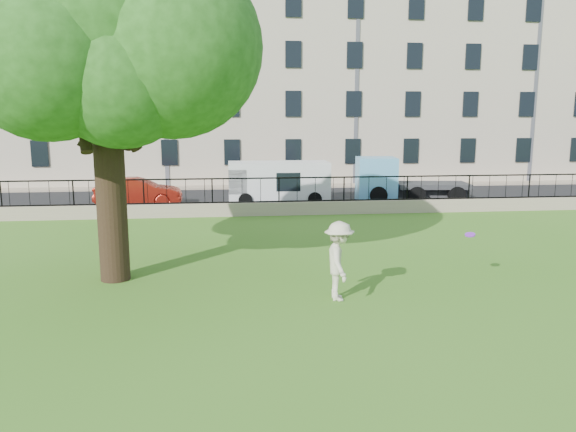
{
  "coord_description": "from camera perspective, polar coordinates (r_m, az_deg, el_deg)",
  "views": [
    {
      "loc": [
        -2.43,
        -13.09,
        4.49
      ],
      "look_at": [
        -0.55,
        3.5,
        1.48
      ],
      "focal_mm": 35.0,
      "sensor_mm": 36.0,
      "label": 1
    }
  ],
  "objects": [
    {
      "name": "tree",
      "position": [
        15.99,
        -18.84,
        17.86
      ],
      "size": [
        8.16,
        6.36,
        10.16
      ],
      "color": "black",
      "rests_on": "ground"
    },
    {
      "name": "white_van",
      "position": [
        28.82,
        -0.96,
        3.39
      ],
      "size": [
        5.13,
        2.05,
        2.14
      ],
      "primitive_type": "cube",
      "rotation": [
        0.0,
        0.0,
        -0.01
      ],
      "color": "silver",
      "rests_on": "street"
    },
    {
      "name": "blue_truck",
      "position": [
        30.27,
        12.24,
        3.65
      ],
      "size": [
        5.71,
        2.58,
        2.31
      ],
      "primitive_type": "cube",
      "rotation": [
        0.0,
        0.0,
        -0.11
      ],
      "color": "#61AFE4",
      "rests_on": "street"
    },
    {
      "name": "street",
      "position": [
        30.22,
        -1.79,
        1.67
      ],
      "size": [
        60.0,
        9.0,
        0.01
      ],
      "primitive_type": "cube",
      "color": "black",
      "rests_on": "ground"
    },
    {
      "name": "building_row",
      "position": [
        40.8,
        -3.13,
        13.6
      ],
      "size": [
        56.4,
        10.4,
        13.8
      ],
      "color": "#B0A08C",
      "rests_on": "ground"
    },
    {
      "name": "red_sedan",
      "position": [
        29.06,
        -14.95,
        2.36
      ],
      "size": [
        4.25,
        1.52,
        1.4
      ],
      "primitive_type": "imported",
      "rotation": [
        0.0,
        0.0,
        1.58
      ],
      "color": "#A12013",
      "rests_on": "street"
    },
    {
      "name": "frisbee",
      "position": [
        15.62,
        18.01,
        -1.81
      ],
      "size": [
        0.3,
        0.3,
        0.12
      ],
      "primitive_type": "cylinder",
      "rotation": [
        0.21,
        -0.14,
        -0.14
      ],
      "color": "purple"
    },
    {
      "name": "iron_railing",
      "position": [
        25.42,
        -0.93,
        2.66
      ],
      "size": [
        50.0,
        0.05,
        1.13
      ],
      "color": "black",
      "rests_on": "retaining_wall"
    },
    {
      "name": "sidewalk",
      "position": [
        35.35,
        -2.48,
        3.0
      ],
      "size": [
        60.0,
        1.4,
        0.12
      ],
      "primitive_type": "cube",
      "color": "gray",
      "rests_on": "ground"
    },
    {
      "name": "ground",
      "position": [
        14.05,
        3.89,
        -8.46
      ],
      "size": [
        120.0,
        120.0,
        0.0
      ],
      "primitive_type": "plane",
      "color": "#3A701A",
      "rests_on": "ground"
    },
    {
      "name": "man",
      "position": [
        13.8,
        5.21,
        -4.57
      ],
      "size": [
        0.81,
        1.31,
        1.96
      ],
      "primitive_type": "imported",
      "rotation": [
        0.0,
        0.0,
        1.51
      ],
      "color": "beige",
      "rests_on": "ground"
    },
    {
      "name": "retaining_wall",
      "position": [
        25.55,
        -0.92,
        0.77
      ],
      "size": [
        50.0,
        0.4,
        0.6
      ],
      "primitive_type": "cube",
      "color": "gray",
      "rests_on": "ground"
    }
  ]
}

